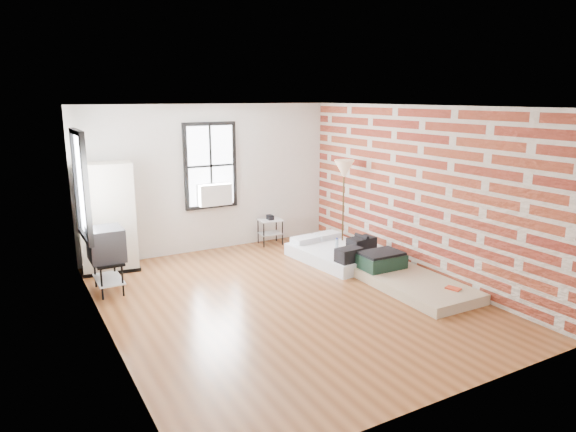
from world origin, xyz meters
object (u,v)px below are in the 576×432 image
mattress_bare (407,278)px  wardrobe (107,218)px  floor_lamp (344,173)px  mattress_main (339,253)px  tv_stand (106,246)px  side_table (270,225)px

mattress_bare → wardrobe: size_ratio=1.07×
mattress_bare → floor_lamp: bearing=85.4°
mattress_main → wardrobe: wardrobe is taller
wardrobe → tv_stand: 1.06m
mattress_main → wardrobe: bearing=152.6°
wardrobe → tv_stand: wardrobe is taller
mattress_bare → wardrobe: (-3.93, 3.09, 0.80)m
tv_stand → wardrobe: bearing=78.3°
mattress_bare → tv_stand: (-4.14, 2.08, 0.59)m
mattress_main → floor_lamp: 1.49m
floor_lamp → side_table: bearing=130.8°
mattress_bare → side_table: bearing=104.7°
wardrobe → tv_stand: (-0.21, -1.02, -0.21)m
mattress_bare → side_table: size_ratio=3.28×
floor_lamp → mattress_main: bearing=-130.7°
mattress_main → tv_stand: tv_stand is taller
wardrobe → side_table: bearing=7.8°
mattress_main → tv_stand: size_ratio=1.80×
side_table → floor_lamp: bearing=-49.2°
side_table → floor_lamp: 1.87m
floor_lamp → tv_stand: size_ratio=1.76×
mattress_bare → side_table: 3.27m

